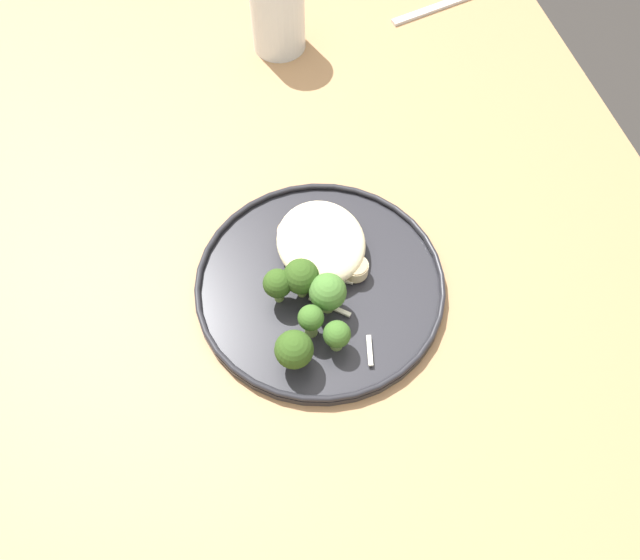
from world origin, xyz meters
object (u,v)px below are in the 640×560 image
object	(u,v)px
seared_scallop_on_noodles	(336,270)
broccoli_floret_small_sprig	(294,350)
broccoli_floret_split_head	(311,319)
broccoli_floret_right_tilted	(328,293)
seared_scallop_rear_pale	(339,222)
dinner_fork	(450,3)
seared_scallop_center_golden	(291,234)
seared_scallop_tilted_round	(321,242)
water_glass	(278,17)
dinner_plate	(320,285)
broccoli_floret_left_leaning	(337,335)
seared_scallop_right_edge	(313,255)
seared_scallop_half_hidden	(356,269)
broccoli_floret_rear_charred	(301,277)
broccoli_floret_center_pile	(278,284)

from	to	relation	value
seared_scallop_on_noodles	broccoli_floret_small_sprig	world-z (taller)	broccoli_floret_small_sprig
broccoli_floret_split_head	broccoli_floret_right_tilted	world-z (taller)	broccoli_floret_right_tilted
seared_scallop_rear_pale	dinner_fork	distance (m)	0.46
seared_scallop_center_golden	dinner_fork	distance (m)	0.50
seared_scallop_tilted_round	water_glass	distance (m)	0.37
dinner_plate	seared_scallop_on_noodles	bearing A→B (deg)	112.01
seared_scallop_rear_pale	seared_scallop_tilted_round	size ratio (longest dim) A/B	1.04
seared_scallop_tilted_round	broccoli_floret_left_leaning	bearing A→B (deg)	-8.03
seared_scallop_on_noodles	dinner_fork	size ratio (longest dim) A/B	0.16
dinner_plate	dinner_fork	world-z (taller)	dinner_plate
seared_scallop_right_edge	dinner_fork	distance (m)	0.52
broccoli_floret_right_tilted	seared_scallop_half_hidden	bearing A→B (deg)	128.26
water_glass	seared_scallop_tilted_round	bearing A→B (deg)	-5.66
seared_scallop_tilted_round	broccoli_floret_left_leaning	distance (m)	0.13
broccoli_floret_split_head	broccoli_floret_small_sprig	distance (m)	0.04
seared_scallop_tilted_round	seared_scallop_half_hidden	world-z (taller)	seared_scallop_half_hidden
broccoli_floret_left_leaning	seared_scallop_tilted_round	bearing A→B (deg)	171.97
broccoli_floret_rear_charred	dinner_fork	size ratio (longest dim) A/B	0.31
broccoli_floret_center_pile	dinner_fork	distance (m)	0.58
seared_scallop_on_noodles	broccoli_floret_left_leaning	xyz separation A→B (m)	(0.09, -0.02, 0.02)
seared_scallop_on_noodles	seared_scallop_center_golden	xyz separation A→B (m)	(-0.06, -0.04, 0.00)
seared_scallop_on_noodles	seared_scallop_half_hidden	distance (m)	0.02
dinner_plate	seared_scallop_on_noodles	distance (m)	0.03
seared_scallop_on_noodles	seared_scallop_rear_pale	bearing A→B (deg)	160.67
seared_scallop_tilted_round	broccoli_floret_center_pile	world-z (taller)	broccoli_floret_center_pile
broccoli_floret_small_sprig	dinner_plate	bearing A→B (deg)	149.25
broccoli_floret_split_head	broccoli_floret_left_leaning	distance (m)	0.03
broccoli_floret_split_head	broccoli_floret_left_leaning	size ratio (longest dim) A/B	1.13
water_glass	seared_scallop_center_golden	bearing A→B (deg)	-11.12
seared_scallop_rear_pale	seared_scallop_tilted_round	world-z (taller)	seared_scallop_rear_pale
seared_scallop_half_hidden	broccoli_floret_left_leaning	distance (m)	0.10
broccoli_floret_center_pile	broccoli_floret_left_leaning	bearing A→B (deg)	32.21
broccoli_floret_small_sprig	broccoli_floret_left_leaning	xyz separation A→B (m)	(-0.01, 0.05, -0.01)
broccoli_floret_rear_charred	dinner_fork	distance (m)	0.57
seared_scallop_rear_pale	broccoli_floret_rear_charred	distance (m)	0.10
seared_scallop_tilted_round	broccoli_floret_right_tilted	world-z (taller)	broccoli_floret_right_tilted
dinner_plate	seared_scallop_right_edge	world-z (taller)	seared_scallop_right_edge
seared_scallop_center_golden	water_glass	world-z (taller)	water_glass
broccoli_floret_left_leaning	seared_scallop_half_hidden	bearing A→B (deg)	150.70
broccoli_floret_right_tilted	broccoli_floret_center_pile	xyz separation A→B (m)	(-0.03, -0.05, -0.00)
broccoli_floret_right_tilted	broccoli_floret_center_pile	distance (m)	0.06
broccoli_floret_split_head	broccoli_floret_center_pile	distance (m)	0.06
seared_scallop_rear_pale	broccoli_floret_center_pile	size ratio (longest dim) A/B	0.64
broccoli_floret_rear_charred	broccoli_floret_right_tilted	world-z (taller)	same
seared_scallop_on_noodles	seared_scallop_right_edge	xyz separation A→B (m)	(-0.03, -0.02, 0.00)
seared_scallop_on_noodles	water_glass	xyz separation A→B (m)	(-0.41, 0.03, 0.03)
broccoli_floret_small_sprig	broccoli_floret_left_leaning	world-z (taller)	broccoli_floret_small_sprig
seared_scallop_half_hidden	broccoli_floret_split_head	bearing A→B (deg)	-49.26
broccoli_floret_right_tilted	water_glass	bearing A→B (deg)	173.45
broccoli_floret_small_sprig	dinner_fork	distance (m)	0.65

